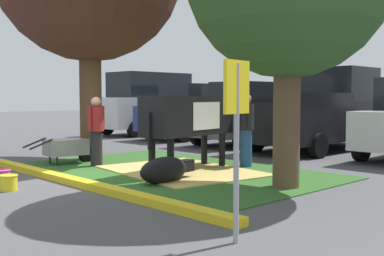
{
  "coord_description": "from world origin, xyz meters",
  "views": [
    {
      "loc": [
        8.09,
        -4.95,
        1.56
      ],
      "look_at": [
        0.78,
        1.97,
        0.9
      ],
      "focal_mm": 45.1,
      "sensor_mm": 36.0,
      "label": 1
    }
  ],
  "objects": [
    {
      "name": "calf_lying",
      "position": [
        1.52,
        0.61,
        0.24
      ],
      "size": [
        0.6,
        1.32,
        0.48
      ],
      "color": "black",
      "rests_on": "ground"
    },
    {
      "name": "parking_sign",
      "position": [
        4.75,
        -1.14,
        1.37
      ],
      "size": [
        0.11,
        0.44,
        1.94
      ],
      "color": "#99999E",
      "rests_on": "ground"
    },
    {
      "name": "cow_holstein",
      "position": [
        0.77,
        1.98,
        1.15
      ],
      "size": [
        1.02,
        3.12,
        1.6
      ],
      "color": "black",
      "rests_on": "ground"
    },
    {
      "name": "curb_yellow",
      "position": [
        0.54,
        -0.66,
        0.06
      ],
      "size": [
        7.78,
        0.24,
        0.12
      ],
      "primitive_type": "cube",
      "color": "yellow",
      "rests_on": "ground"
    },
    {
      "name": "bucket_yellow",
      "position": [
        0.26,
        -1.73,
        0.14
      ],
      "size": [
        0.3,
        0.3,
        0.27
      ],
      "color": "yellow",
      "rests_on": "ground"
    },
    {
      "name": "suv_dark_grey",
      "position": [
        -7.56,
        7.45,
        1.27
      ],
      "size": [
        2.17,
        4.62,
        2.52
      ],
      "color": "silver",
      "rests_on": "ground"
    },
    {
      "name": "sedan_silver",
      "position": [
        -2.01,
        7.17,
        0.98
      ],
      "size": [
        2.06,
        4.42,
        2.02
      ],
      "color": "#4C5156",
      "rests_on": "ground"
    },
    {
      "name": "ground_plane",
      "position": [
        0.0,
        0.0,
        0.0
      ],
      "size": [
        80.0,
        80.0,
        0.0
      ],
      "primitive_type": "plane",
      "color": "#4C4C4F"
    },
    {
      "name": "wheelbarrow",
      "position": [
        -1.88,
        0.53,
        0.39
      ],
      "size": [
        0.7,
        1.62,
        0.63
      ],
      "color": "gray",
      "rests_on": "ground"
    },
    {
      "name": "grass_island",
      "position": [
        0.54,
        1.6,
        0.01
      ],
      "size": [
        6.58,
        4.23,
        0.02
      ],
      "primitive_type": "cube",
      "color": "#2D5B23",
      "rests_on": "ground"
    },
    {
      "name": "sedan_blue",
      "position": [
        -4.84,
        7.43,
        0.98
      ],
      "size": [
        2.06,
        4.42,
        2.02
      ],
      "color": "navy",
      "rests_on": "ground"
    },
    {
      "name": "hay_bedding",
      "position": [
        0.78,
        1.67,
        0.03
      ],
      "size": [
        3.48,
        2.79,
        0.04
      ],
      "primitive_type": "cube",
      "rotation": [
        0.0,
        0.0,
        -0.13
      ],
      "color": "tan",
      "rests_on": "ground"
    },
    {
      "name": "bucket_pink",
      "position": [
        -0.37,
        -1.59,
        0.14
      ],
      "size": [
        0.33,
        0.33,
        0.27
      ],
      "color": "#EA3893",
      "rests_on": "ground"
    },
    {
      "name": "person_visitor_near",
      "position": [
        1.25,
        3.16,
        0.87
      ],
      "size": [
        0.46,
        0.34,
        1.62
      ],
      "color": "#23478C",
      "rests_on": "ground"
    },
    {
      "name": "person_handler",
      "position": [
        -1.1,
        0.82,
        0.83
      ],
      "size": [
        0.34,
        0.51,
        1.55
      ],
      "color": "black",
      "rests_on": "ground"
    },
    {
      "name": "pickup_truck_black",
      "position": [
        0.48,
        7.51,
        1.11
      ],
      "size": [
        2.27,
        5.42,
        2.42
      ],
      "color": "black",
      "rests_on": "ground"
    }
  ]
}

